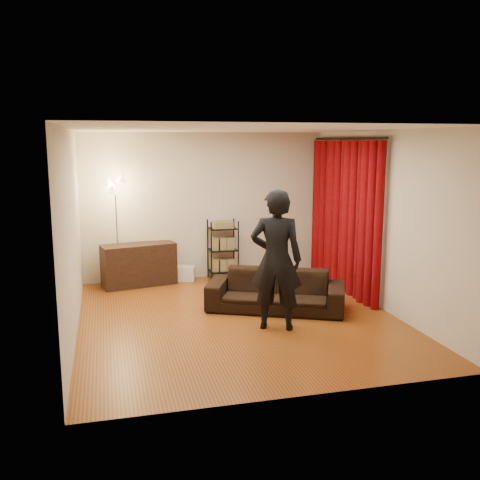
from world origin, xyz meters
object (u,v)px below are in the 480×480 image
object	(u,v)px
sofa	(276,291)
person	(276,260)
floor_lamp	(117,234)
wire_shelf	(223,250)
storage_boxes	(186,273)
media_cabinet	(139,265)

from	to	relation	value
sofa	person	world-z (taller)	person
sofa	floor_lamp	xyz separation A→B (m)	(-2.28, 1.83, 0.67)
person	wire_shelf	size ratio (longest dim) A/B	1.74
wire_shelf	sofa	bearing A→B (deg)	-79.78
sofa	person	bearing A→B (deg)	-83.62
floor_lamp	wire_shelf	bearing A→B (deg)	5.84
sofa	wire_shelf	world-z (taller)	wire_shelf
person	wire_shelf	xyz separation A→B (m)	(-0.12, 2.79, -0.41)
person	storage_boxes	xyz separation A→B (m)	(-0.81, 2.83, -0.82)
person	media_cabinet	world-z (taller)	person
media_cabinet	person	bearing A→B (deg)	-70.90
storage_boxes	floor_lamp	bearing A→B (deg)	-169.26
person	storage_boxes	size ratio (longest dim) A/B	5.80
sofa	media_cabinet	bearing A→B (deg)	158.75
sofa	media_cabinet	size ratio (longest dim) A/B	1.60
sofa	storage_boxes	size ratio (longest dim) A/B	6.18
media_cabinet	storage_boxes	xyz separation A→B (m)	(0.85, 0.08, -0.24)
storage_boxes	wire_shelf	world-z (taller)	wire_shelf
sofa	wire_shelf	xyz separation A→B (m)	(-0.37, 2.02, 0.25)
person	sofa	bearing A→B (deg)	-86.73
media_cabinet	storage_boxes	size ratio (longest dim) A/B	3.86
sofa	floor_lamp	bearing A→B (deg)	165.86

